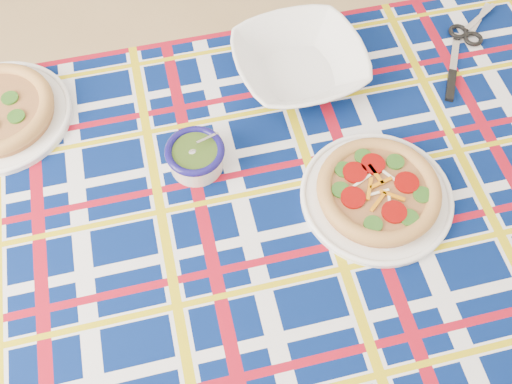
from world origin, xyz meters
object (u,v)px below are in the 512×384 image
object	(u,v)px
dining_table	(282,226)
serving_bowl	(299,64)
main_focaccia_plate	(378,191)
pesto_bowl	(195,155)

from	to	relation	value
dining_table	serving_bowl	bearing A→B (deg)	69.70
main_focaccia_plate	serving_bowl	xyz separation A→B (m)	(-0.04, 0.38, 0.01)
dining_table	main_focaccia_plate	size ratio (longest dim) A/B	5.32
dining_table	main_focaccia_plate	world-z (taller)	main_focaccia_plate
main_focaccia_plate	pesto_bowl	size ratio (longest dim) A/B	2.58
pesto_bowl	main_focaccia_plate	bearing A→B (deg)	-30.64
dining_table	pesto_bowl	size ratio (longest dim) A/B	13.73
pesto_bowl	serving_bowl	xyz separation A→B (m)	(0.31, 0.18, -0.00)
main_focaccia_plate	pesto_bowl	distance (m)	0.40
pesto_bowl	serving_bowl	size ratio (longest dim) A/B	0.42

